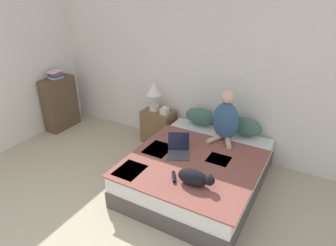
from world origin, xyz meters
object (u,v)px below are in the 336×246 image
(bookshelf, at_px, (60,103))
(nightstand, at_px, (158,126))
(pillow_far, at_px, (245,127))
(bed, at_px, (197,171))
(pillow_near, at_px, (200,117))
(cat_tabby, at_px, (194,178))
(person_sitting, at_px, (226,119))
(tissue_box, at_px, (165,111))
(laptop_open, at_px, (178,150))
(table_lamp, at_px, (154,92))
(book_stack_top, at_px, (55,75))

(bookshelf, bearing_deg, nightstand, 12.62)
(pillow_far, bearing_deg, bed, -112.64)
(pillow_near, height_order, cat_tabby, pillow_near)
(bookshelf, bearing_deg, bed, -7.28)
(person_sitting, distance_m, tissue_box, 1.11)
(cat_tabby, bearing_deg, laptop_open, 130.99)
(bookshelf, bearing_deg, pillow_far, 8.15)
(table_lamp, xyz_separation_m, tissue_box, (0.23, -0.05, -0.27))
(pillow_far, xyz_separation_m, laptop_open, (-0.61, -0.95, -0.09))
(bed, distance_m, nightstand, 1.37)
(bed, bearing_deg, table_lamp, 145.65)
(bed, relative_size, person_sitting, 2.62)
(table_lamp, bearing_deg, cat_tabby, -45.00)
(bed, xyz_separation_m, tissue_box, (-0.95, 0.76, 0.39))
(table_lamp, distance_m, book_stack_top, 1.85)
(person_sitting, relative_size, cat_tabby, 1.33)
(person_sitting, height_order, bookshelf, person_sitting)
(pillow_near, distance_m, bookshelf, 2.67)
(laptop_open, xyz_separation_m, book_stack_top, (-2.73, 0.47, 0.51))
(nightstand, height_order, book_stack_top, book_stack_top)
(cat_tabby, distance_m, laptop_open, 0.68)
(cat_tabby, height_order, tissue_box, tissue_box)
(pillow_near, height_order, laptop_open, pillow_near)
(pillow_near, xyz_separation_m, table_lamp, (-0.83, -0.05, 0.28))
(pillow_near, bearing_deg, cat_tabby, -68.51)
(tissue_box, xyz_separation_m, book_stack_top, (-2.03, -0.37, 0.41))
(tissue_box, xyz_separation_m, bookshelf, (-2.03, -0.37, -0.14))
(table_lamp, height_order, book_stack_top, book_stack_top)
(bed, xyz_separation_m, table_lamp, (-1.18, 0.81, 0.66))
(person_sitting, relative_size, laptop_open, 1.90)
(nightstand, distance_m, book_stack_top, 2.06)
(person_sitting, bearing_deg, bookshelf, -176.07)
(cat_tabby, distance_m, bookshelf, 3.34)
(person_sitting, height_order, cat_tabby, person_sitting)
(pillow_near, height_order, book_stack_top, book_stack_top)
(person_sitting, bearing_deg, book_stack_top, -176.14)
(nightstand, distance_m, table_lamp, 0.62)
(bed, height_order, person_sitting, person_sitting)
(cat_tabby, height_order, nightstand, cat_tabby)
(person_sitting, distance_m, cat_tabby, 1.21)
(bed, bearing_deg, nightstand, 144.04)
(pillow_near, distance_m, laptop_open, 0.96)
(bookshelf, bearing_deg, cat_tabby, -16.85)
(table_lamp, relative_size, bookshelf, 0.50)
(bed, distance_m, person_sitting, 0.83)
(pillow_near, height_order, nightstand, pillow_near)
(pillow_near, bearing_deg, book_stack_top, -169.75)
(pillow_near, height_order, bookshelf, bookshelf)
(person_sitting, bearing_deg, pillow_near, 152.01)
(nightstand, xyz_separation_m, book_stack_top, (-1.88, -0.42, 0.75))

